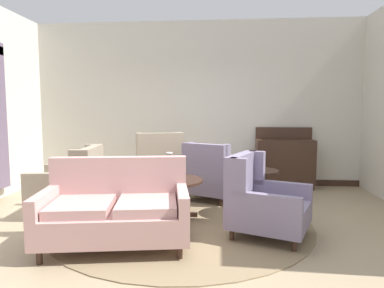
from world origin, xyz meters
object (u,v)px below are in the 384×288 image
Objects in this scene: sideboard at (285,161)px; armchair_near_sideboard at (158,169)px; settee at (116,210)px; side_table at (257,188)px; armchair_beside_settee at (213,176)px; armchair_back_corner at (72,185)px; armchair_near_window at (263,202)px; coffee_table at (172,186)px; porcelain_vase at (169,168)px.

armchair_near_sideboard is at bearing -163.01° from sideboard.
side_table is (1.66, 1.22, 0.00)m from settee.
armchair_back_corner is at bearing 50.75° from armchair_beside_settee.
armchair_back_corner is at bearing 97.74° from armchair_near_window.
armchair_near_window reaches higher than coffee_table.
armchair_beside_settee is at bearing 107.71° from armchair_back_corner.
armchair_near_window is (1.17, -0.62, -0.03)m from coffee_table.
armchair_near_sideboard is 1.02m from armchair_beside_settee.
porcelain_vase is 0.34× the size of armchair_near_sideboard.
settee is (-0.47, -1.07, -0.04)m from coffee_table.
armchair_near_window is 0.77m from side_table.
armchair_near_sideboard reaches higher than coffee_table.
armchair_near_window is 0.94× the size of sideboard.
sideboard is at bearing 45.19° from porcelain_vase.
armchair_back_corner is at bearing 177.51° from porcelain_vase.
armchair_near_sideboard is (-0.39, 1.24, -0.23)m from porcelain_vase.
armchair_near_sideboard reaches higher than settee.
settee is 1.44× the size of sideboard.
armchair_back_corner is (-2.03, -0.89, 0.00)m from armchair_beside_settee.
porcelain_vase is 0.34× the size of armchair_near_window.
settee is at bearing 68.71° from armchair_near_sideboard.
armchair_near_window is at bearing 6.13° from settee.
settee is (-0.43, -1.06, -0.30)m from porcelain_vase.
armchair_back_corner is 1.48× the size of side_table.
sideboard is (3.39, 1.89, 0.12)m from armchair_back_corner.
armchair_near_window is at bearing 138.58° from armchair_beside_settee.
side_table is at bearing 7.13° from coffee_table.
coffee_table is 2.31× the size of porcelain_vase.
armchair_near_window is at bearing 110.40° from armchair_near_sideboard.
armchair_back_corner is at bearing 177.68° from coffee_table.
armchair_beside_settee is 1.03m from side_table.
settee is at bearing 127.32° from armchair_near_window.
armchair_near_sideboard is 0.96× the size of sideboard.
armchair_beside_settee is 2.21m from armchair_back_corner.
sideboard reaches higher than armchair_near_window.
porcelain_vase is (-0.03, -0.00, 0.26)m from coffee_table.
armchair_near_sideboard reaches higher than armchair_beside_settee.
porcelain_vase is at bearing 58.81° from settee.
armchair_near_sideboard is 1.15× the size of armchair_back_corner.
sideboard reaches higher than porcelain_vase.
armchair_beside_settee is at bearing 128.73° from side_table.
side_table is at bearing 7.08° from porcelain_vase.
armchair_back_corner is at bearing -150.78° from sideboard.
porcelain_vase is 1.19m from settee.
sideboard is (1.36, 1.00, 0.12)m from armchair_beside_settee.
settee is at bearing -112.20° from porcelain_vase.
armchair_back_corner is (-1.01, 1.13, 0.02)m from settee.
side_table is 1.95m from sideboard.
armchair_near_window is at bearing -91.55° from side_table.
settee is at bearing 90.22° from armchair_beside_settee.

